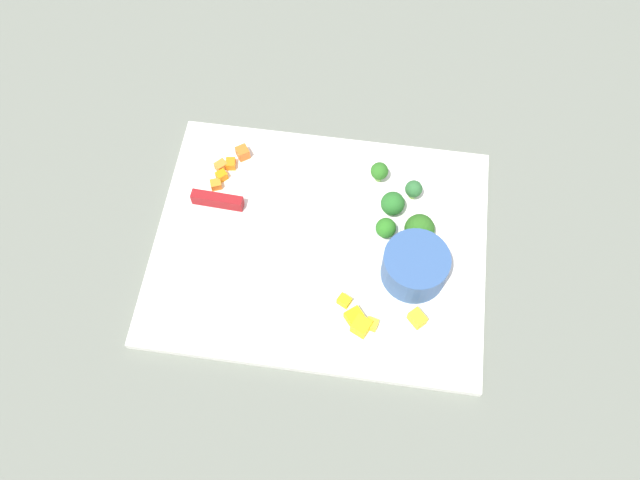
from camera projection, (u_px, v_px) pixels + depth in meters
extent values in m
plane|color=slate|center=(320.00, 247.00, 0.90)|extent=(4.00, 4.00, 0.00)
cube|color=white|center=(320.00, 245.00, 0.90)|extent=(0.45, 0.35, 0.01)
cylinder|color=#305288|center=(415.00, 266.00, 0.85)|extent=(0.09, 0.09, 0.05)
cube|color=silver|center=(347.00, 224.00, 0.90)|extent=(0.15, 0.03, 0.00)
cube|color=maroon|center=(217.00, 200.00, 0.91)|extent=(0.07, 0.02, 0.02)
cube|color=orange|center=(231.00, 164.00, 0.94)|extent=(0.02, 0.02, 0.01)
cube|color=orange|center=(243.00, 153.00, 0.95)|extent=(0.02, 0.02, 0.02)
cube|color=orange|center=(222.00, 176.00, 0.93)|extent=(0.02, 0.02, 0.01)
cube|color=orange|center=(221.00, 166.00, 0.94)|extent=(0.02, 0.02, 0.01)
cube|color=orange|center=(216.00, 184.00, 0.93)|extent=(0.02, 0.02, 0.01)
cube|color=yellow|center=(361.00, 326.00, 0.83)|extent=(0.03, 0.03, 0.02)
cube|color=yellow|center=(344.00, 301.00, 0.85)|extent=(0.02, 0.02, 0.01)
cube|color=yellow|center=(417.00, 318.00, 0.84)|extent=(0.03, 0.03, 0.02)
cube|color=yellow|center=(354.00, 316.00, 0.84)|extent=(0.03, 0.03, 0.01)
cube|color=yellow|center=(372.00, 324.00, 0.83)|extent=(0.02, 0.02, 0.01)
cylinder|color=#85B366|center=(392.00, 209.00, 0.91)|extent=(0.01, 0.01, 0.01)
sphere|color=#266825|center=(393.00, 204.00, 0.90)|extent=(0.03, 0.03, 0.03)
cylinder|color=#84AB57|center=(385.00, 233.00, 0.89)|extent=(0.01, 0.01, 0.01)
sphere|color=#2A711F|center=(386.00, 228.00, 0.88)|extent=(0.03, 0.03, 0.03)
cylinder|color=#81B167|center=(418.00, 234.00, 0.90)|extent=(0.01, 0.01, 0.01)
sphere|color=#2B651D|center=(419.00, 229.00, 0.88)|extent=(0.04, 0.04, 0.04)
cylinder|color=#92C257|center=(412.00, 194.00, 0.92)|extent=(0.01, 0.01, 0.01)
sphere|color=#2D6732|center=(414.00, 189.00, 0.91)|extent=(0.02, 0.02, 0.02)
cylinder|color=#89C35C|center=(379.00, 177.00, 0.93)|extent=(0.01, 0.01, 0.01)
sphere|color=#2C6C20|center=(379.00, 171.00, 0.92)|extent=(0.03, 0.03, 0.03)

